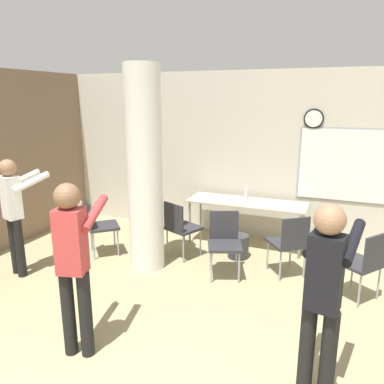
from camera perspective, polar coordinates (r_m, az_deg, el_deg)
wall_back at (r=6.44m, az=9.22°, el=5.39°), size 8.00×0.15×2.80m
support_pillar at (r=5.13m, az=-7.22°, el=3.23°), size 0.49×0.49×2.80m
folding_table at (r=6.11m, az=8.30°, el=-1.89°), size 1.90×0.63×0.74m
bottle_on_table at (r=6.21m, az=8.26°, el=-0.27°), size 0.07×0.07×0.24m
waste_bin at (r=5.77m, az=7.06°, el=-8.19°), size 0.32×0.32×0.35m
chair_table_left at (r=5.62m, az=-1.80°, el=-5.10°), size 0.58×0.58×0.87m
chair_near_pillar at (r=5.89m, az=-14.05°, el=-4.60°), size 0.62×0.62×0.87m
chair_table_front at (r=5.10m, az=4.96°, el=-7.20°), size 0.57×0.57×0.87m
chair_table_right at (r=5.20m, az=14.66°, el=-7.18°), size 0.62×0.62×0.87m
chair_mid_room at (r=4.89m, az=24.70°, el=-9.46°), size 0.62×0.62×0.87m
person_playing_front at (r=3.57m, az=-17.60°, el=-9.39°), size 0.48×0.65×1.66m
person_watching_back at (r=5.49m, az=-25.45°, el=-2.25°), size 0.49×0.64×1.60m
person_playing_side at (r=3.06m, az=19.46°, el=-13.95°), size 0.44×0.67×1.64m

